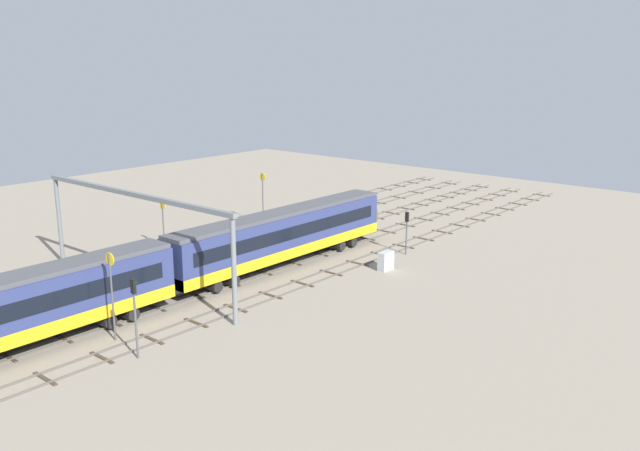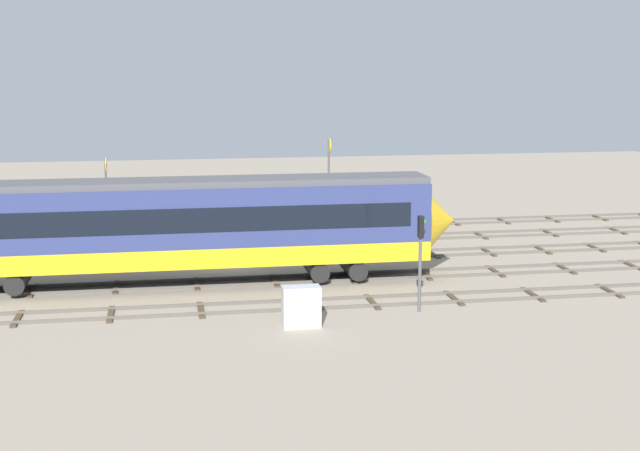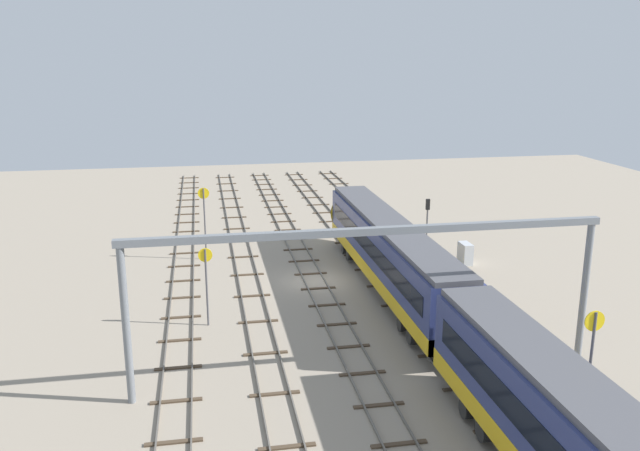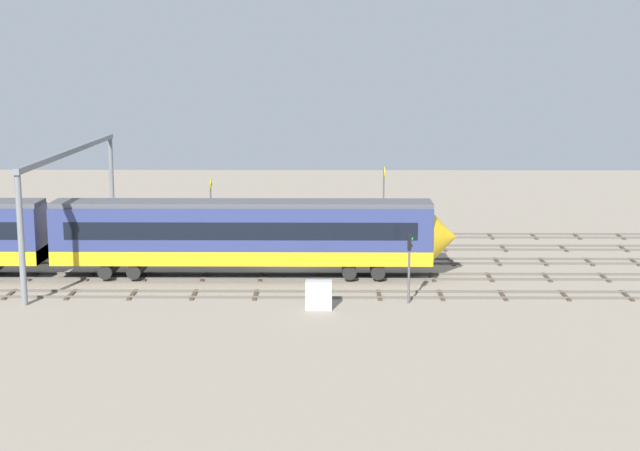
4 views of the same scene
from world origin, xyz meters
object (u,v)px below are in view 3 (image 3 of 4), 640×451
object	(u,v)px
overhead_gantry	(370,261)
signal_light_trackside_departure	(427,215)
train	(456,324)
speed_sign_far_trackside	(590,362)
speed_sign_near_foreground	(204,214)
relay_cabinet	(465,253)
speed_sign_mid_trackside	(206,277)

from	to	relation	value
overhead_gantry	signal_light_trackside_departure	world-z (taller)	overhead_gantry
train	overhead_gantry	size ratio (longest dim) A/B	2.17
overhead_gantry	signal_light_trackside_departure	distance (m)	24.70
overhead_gantry	speed_sign_far_trackside	distance (m)	10.34
speed_sign_near_foreground	relay_cabinet	world-z (taller)	speed_sign_near_foreground
train	speed_sign_mid_trackside	xyz separation A→B (m)	(8.29, 12.14, 0.39)
speed_sign_near_foreground	speed_sign_far_trackside	bearing A→B (deg)	-152.30
speed_sign_mid_trackside	speed_sign_far_trackside	size ratio (longest dim) A/B	0.81
overhead_gantry	relay_cabinet	bearing A→B (deg)	-35.59
speed_sign_mid_trackside	relay_cabinet	world-z (taller)	speed_sign_mid_trackside
relay_cabinet	overhead_gantry	bearing A→B (deg)	144.41
speed_sign_far_trackside	train	bearing A→B (deg)	22.36
signal_light_trackside_departure	relay_cabinet	xyz separation A→B (m)	(-5.17, -1.31, -1.85)
speed_sign_near_foreground	relay_cabinet	bearing A→B (deg)	-103.65
overhead_gantry	speed_sign_far_trackside	bearing A→B (deg)	-133.06
speed_sign_near_foreground	train	bearing A→B (deg)	-150.68
train	signal_light_trackside_departure	bearing A→B (deg)	-15.90
train	signal_light_trackside_departure	world-z (taller)	train
speed_sign_far_trackside	signal_light_trackside_departure	size ratio (longest dim) A/B	1.46
overhead_gantry	speed_sign_far_trackside	size ratio (longest dim) A/B	3.93
overhead_gantry	speed_sign_far_trackside	xyz separation A→B (m)	(-6.85, -7.34, -2.49)
signal_light_trackside_departure	speed_sign_near_foreground	bearing A→B (deg)	91.27
train	relay_cabinet	world-z (taller)	train
relay_cabinet	signal_light_trackside_departure	bearing A→B (deg)	14.24
overhead_gantry	relay_cabinet	world-z (taller)	overhead_gantry
overhead_gantry	speed_sign_near_foreground	size ratio (longest dim) A/B	4.05
overhead_gantry	speed_sign_mid_trackside	bearing A→B (deg)	42.40
signal_light_trackside_departure	relay_cabinet	bearing A→B (deg)	-165.76
overhead_gantry	relay_cabinet	size ratio (longest dim) A/B	14.24
train	signal_light_trackside_departure	distance (m)	22.75
speed_sign_mid_trackside	relay_cabinet	bearing A→B (deg)	-66.84
overhead_gantry	speed_sign_near_foreground	distance (m)	23.01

